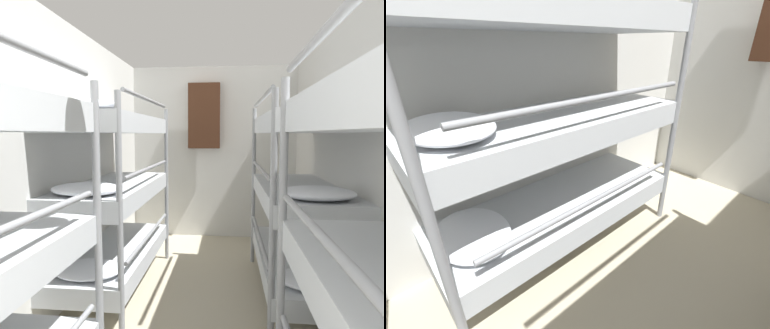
% 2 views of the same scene
% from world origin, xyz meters
% --- Properties ---
extents(wall_left, '(0.06, 5.52, 2.44)m').
position_xyz_m(wall_left, '(-1.19, 2.70, 1.22)').
color(wall_left, silver).
rests_on(wall_left, ground_plane).
extents(wall_back, '(2.44, 0.06, 2.44)m').
position_xyz_m(wall_back, '(0.00, 5.43, 1.22)').
color(wall_back, silver).
rests_on(wall_back, ground_plane).
extents(bunk_stack_left_far, '(0.67, 1.78, 1.81)m').
position_xyz_m(bunk_stack_left_far, '(-0.83, 3.51, 0.97)').
color(bunk_stack_left_far, gray).
rests_on(bunk_stack_left_far, ground_plane).
extents(bunk_stack_right_far, '(0.67, 1.78, 1.81)m').
position_xyz_m(bunk_stack_right_far, '(0.83, 3.51, 0.97)').
color(bunk_stack_right_far, gray).
rests_on(bunk_stack_right_far, ground_plane).
extents(hanging_coat, '(0.44, 0.12, 0.90)m').
position_xyz_m(hanging_coat, '(-0.12, 5.28, 1.74)').
color(hanging_coat, '#472819').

